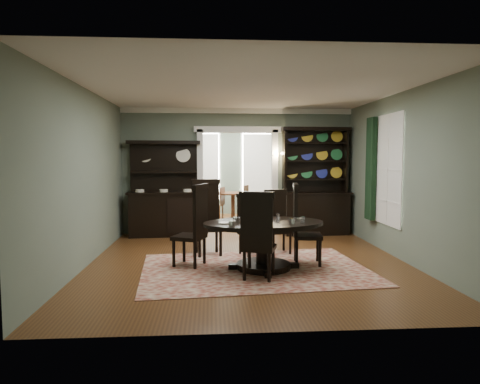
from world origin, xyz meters
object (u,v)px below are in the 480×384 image
Objects in this scene: dining_table at (264,236)px; welsh_dresser at (315,196)px; sideboard at (164,203)px; parlor_table at (233,202)px.

welsh_dresser reaches higher than dining_table.
dining_table is 3.60m from welsh_dresser.
sideboard is 0.87× the size of welsh_dresser.
dining_table is 0.84× the size of welsh_dresser.
parlor_table is at bearing 47.92° from sideboard.
dining_table is 0.96× the size of sideboard.
sideboard reaches higher than dining_table.
dining_table is 5.41m from parlor_table.
sideboard is 3.60m from welsh_dresser.
dining_table is at bearing -119.31° from welsh_dresser.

